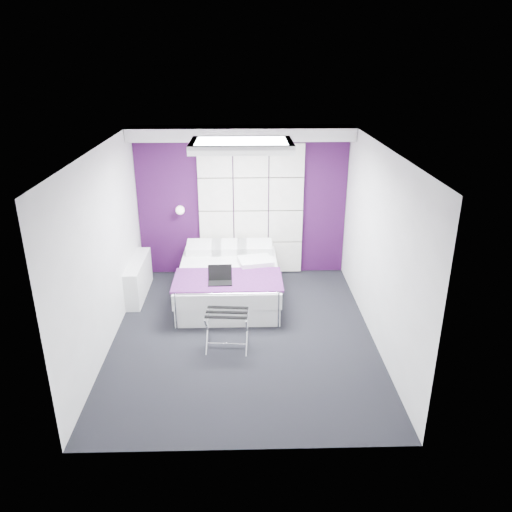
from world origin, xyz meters
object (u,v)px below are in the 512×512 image
Objects in this scene: luggage_rack at (227,330)px; laptop at (220,278)px; wall_lamp at (180,209)px; nightstand at (204,248)px; radiator at (139,278)px; bed at (229,281)px.

laptop reaches higher than luggage_rack.
wall_lamp is 0.35× the size of nightstand.
wall_lamp reaches higher than radiator.
laptop is at bearing -27.70° from radiator.
luggage_rack is at bearing -70.63° from wall_lamp.
radiator is at bearing -144.69° from nightstand.
wall_lamp is at bearing 132.60° from bed.
wall_lamp is 0.43× the size of laptop.
nightstand is 0.78× the size of luggage_rack.
nightstand is at bearing -6.07° from wall_lamp.
radiator is 2.19× the size of luggage_rack.
luggage_rack is (1.48, -1.62, -0.03)m from radiator.
bed is 0.99m from nightstand.
wall_lamp is at bearing 173.93° from nightstand.
laptop is (-0.12, 0.91, 0.34)m from luggage_rack.
nightstand is at bearing 35.31° from radiator.
wall_lamp reaches higher than laptop.
bed is at bearing -47.40° from wall_lamp.
luggage_rack is at bearing -78.86° from nightstand.
radiator reaches higher than nightstand.
bed is (0.82, -0.90, -0.93)m from wall_lamp.
radiator is 0.61× the size of bed.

